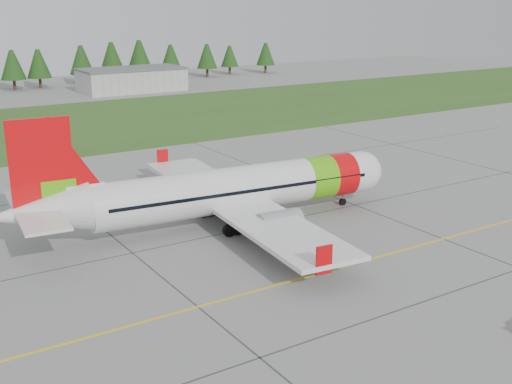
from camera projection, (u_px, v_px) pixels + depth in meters
ground at (434, 298)px, 46.35m from camera, size 320.00×320.00×0.00m
aircraft at (230, 190)px, 61.08m from camera, size 38.49×35.63×11.66m
service_van at (59, 139)px, 88.84m from camera, size 1.91×1.83×4.75m
grass_strip at (77, 124)px, 112.53m from camera, size 320.00×50.00×0.03m
taxi_guideline at (359, 262)px, 52.81m from camera, size 120.00×0.25×0.02m
hangar_east at (132, 80)px, 153.79m from camera, size 24.00×12.00×5.20m
treeline at (4, 69)px, 156.31m from camera, size 160.00×8.00×10.00m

